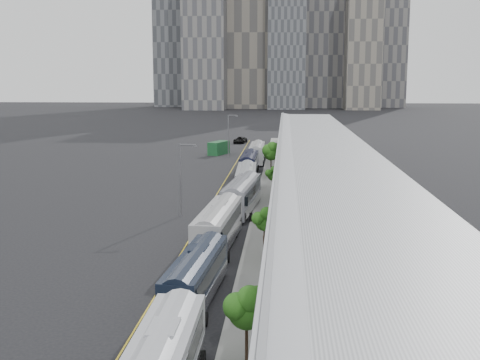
# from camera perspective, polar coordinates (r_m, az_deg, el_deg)

# --- Properties ---
(sidewalk) EXTENTS (10.00, 170.00, 0.12)m
(sidewalk) POSITION_cam_1_polar(r_m,az_deg,el_deg) (77.68, 5.16, -2.01)
(sidewalk) COLOR gray
(sidewalk) RESTS_ON ground
(lane_line) EXTENTS (0.12, 160.00, 0.02)m
(lane_line) POSITION_cam_1_polar(r_m,az_deg,el_deg) (78.23, -2.56, -1.94)
(lane_line) COLOR gold
(lane_line) RESTS_ON ground
(depot) EXTENTS (12.45, 160.40, 7.20)m
(depot) POSITION_cam_1_polar(r_m,az_deg,el_deg) (77.24, 8.16, 0.47)
(depot) COLOR gray
(depot) RESTS_ON ground
(skyline) EXTENTS (145.00, 64.00, 120.00)m
(skyline) POSITION_cam_1_polar(r_m,az_deg,el_deg) (347.27, 2.63, 15.28)
(skyline) COLOR slate
(skyline) RESTS_ON ground
(bus_1) EXTENTS (3.27, 12.23, 3.53)m
(bus_1) POSITION_cam_1_polar(r_m,az_deg,el_deg) (43.00, -4.17, -9.50)
(bus_1) COLOR black
(bus_1) RESTS_ON ground
(bus_2) EXTENTS (3.51, 13.58, 3.93)m
(bus_2) POSITION_cam_1_polar(r_m,az_deg,el_deg) (56.32, -2.08, -4.72)
(bus_2) COLOR #BABABC
(bus_2) RESTS_ON ground
(bus_3) EXTENTS (3.90, 13.72, 3.96)m
(bus_3) POSITION_cam_1_polar(r_m,az_deg,el_deg) (70.90, 0.18, -1.75)
(bus_3) COLOR gray
(bus_3) RESTS_ON ground
(bus_4) EXTENTS (3.11, 13.11, 3.81)m
(bus_4) POSITION_cam_1_polar(r_m,az_deg,el_deg) (82.74, 0.60, -0.18)
(bus_4) COLOR #A4A8AE
(bus_4) RESTS_ON ground
(bus_5) EXTENTS (2.79, 12.48, 3.64)m
(bus_5) POSITION_cam_1_polar(r_m,az_deg,el_deg) (99.36, 0.87, 1.40)
(bus_5) COLOR black
(bus_5) RESTS_ON ground
(bus_6) EXTENTS (2.86, 12.84, 3.75)m
(bus_6) POSITION_cam_1_polar(r_m,az_deg,el_deg) (113.68, 1.63, 2.44)
(bus_6) COLOR #BCBDBF
(bus_6) RESTS_ON ground
(tree_0) EXTENTS (2.06, 2.06, 4.34)m
(tree_0) POSITION_cam_1_polar(r_m,az_deg,el_deg) (33.44, 0.63, -11.85)
(tree_0) COLOR black
(tree_0) RESTS_ON ground
(tree_1) EXTENTS (1.55, 1.55, 4.34)m
(tree_1) POSITION_cam_1_polar(r_m,az_deg,el_deg) (52.03, 2.31, -3.81)
(tree_1) COLOR black
(tree_1) RESTS_ON ground
(tree_2) EXTENTS (1.32, 1.32, 3.88)m
(tree_2) POSITION_cam_1_polar(r_m,az_deg,el_deg) (79.27, 3.10, 0.51)
(tree_2) COLOR black
(tree_2) RESTS_ON ground
(tree_3) EXTENTS (2.65, 2.65, 5.35)m
(tree_3) POSITION_cam_1_polar(r_m,az_deg,el_deg) (99.72, 2.97, 2.85)
(tree_3) COLOR black
(tree_3) RESTS_ON ground
(street_lamp_near) EXTENTS (2.04, 0.22, 8.36)m
(street_lamp_near) POSITION_cam_1_polar(r_m,az_deg,el_deg) (68.65, -5.52, 0.53)
(street_lamp_near) COLOR #59595E
(street_lamp_near) RESTS_ON ground
(street_lamp_far) EXTENTS (2.04, 0.22, 8.61)m
(street_lamp_far) POSITION_cam_1_polar(r_m,az_deg,el_deg) (121.45, -1.03, 4.50)
(street_lamp_far) COLOR #59595E
(street_lamp_far) RESTS_ON ground
(shipping_container) EXTENTS (4.23, 6.50, 2.71)m
(shipping_container) POSITION_cam_1_polar(r_m,az_deg,el_deg) (126.79, -2.03, 3.06)
(shipping_container) COLOR #164924
(shipping_container) RESTS_ON ground
(suv) EXTENTS (3.48, 5.95, 1.56)m
(suv) POSITION_cam_1_polar(r_m,az_deg,el_deg) (149.55, 0.02, 3.81)
(suv) COLOR black
(suv) RESTS_ON ground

